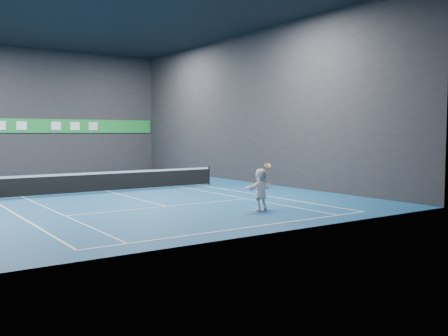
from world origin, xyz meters
TOP-DOWN VIEW (x-y plane):
  - ground at (0.00, 0.00)m, footprint 26.00×26.00m
  - ceiling at (0.00, 0.00)m, footprint 26.00×26.00m
  - wall_back at (0.00, 13.00)m, footprint 18.00×0.10m
  - wall_front at (0.00, -13.00)m, footprint 18.00×0.10m
  - wall_right at (9.00, 0.00)m, footprint 0.10×26.00m
  - baseline_near at (0.00, -11.89)m, footprint 10.98×0.08m
  - baseline_far at (0.00, 11.89)m, footprint 10.98×0.08m
  - sideline_doubles_right at (5.49, 0.00)m, footprint 0.08×23.78m
  - sideline_singles_left at (-4.11, 0.00)m, footprint 0.06×23.78m
  - sideline_singles_right at (4.11, 0.00)m, footprint 0.06×23.78m
  - service_line_near at (0.00, -6.40)m, footprint 8.23×0.06m
  - service_line_far at (0.00, 6.40)m, footprint 8.23×0.06m
  - center_service_line at (0.00, 0.00)m, footprint 0.06×12.80m
  - player at (2.45, -9.43)m, footprint 1.58×0.79m
  - tennis_ball at (2.11, -9.28)m, footprint 0.07×0.07m
  - tennis_net at (0.00, 0.00)m, footprint 12.50×0.10m
  - sponsor_banner at (0.00, 12.93)m, footprint 17.64×0.11m
  - tennis_racket at (2.85, -9.38)m, footprint 0.42×0.29m

SIDE VIEW (x-z plane):
  - ground at x=0.00m, z-range 0.00..0.00m
  - baseline_near at x=0.00m, z-range 0.00..0.01m
  - baseline_far at x=0.00m, z-range 0.00..0.01m
  - sideline_doubles_right at x=5.49m, z-range 0.00..0.01m
  - sideline_singles_left at x=-4.11m, z-range 0.00..0.01m
  - sideline_singles_right at x=4.11m, z-range 0.00..0.01m
  - service_line_near at x=0.00m, z-range 0.00..0.01m
  - service_line_far at x=0.00m, z-range 0.00..0.01m
  - center_service_line at x=0.00m, z-range 0.00..0.01m
  - tennis_net at x=0.00m, z-range 0.00..1.07m
  - player at x=2.45m, z-range 0.00..1.63m
  - tennis_racket at x=2.85m, z-range 1.36..2.01m
  - tennis_ball at x=2.11m, z-range 2.80..2.86m
  - sponsor_banner at x=0.00m, z-range 3.00..4.00m
  - wall_back at x=0.00m, z-range 0.00..9.00m
  - wall_front at x=0.00m, z-range 0.00..9.00m
  - wall_right at x=9.00m, z-range 0.00..9.00m
  - ceiling at x=0.00m, z-range 9.00..9.00m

